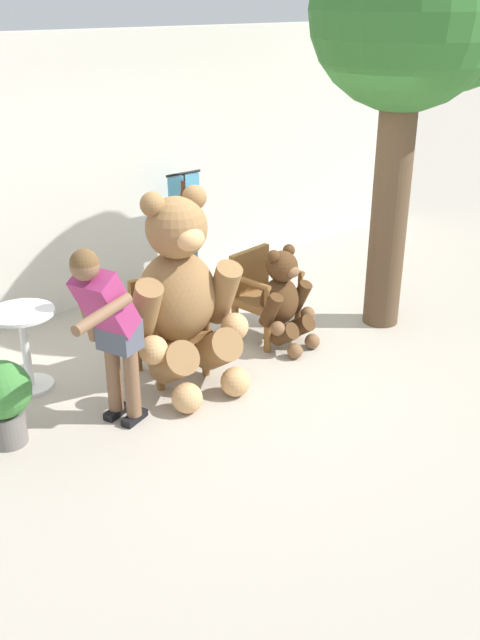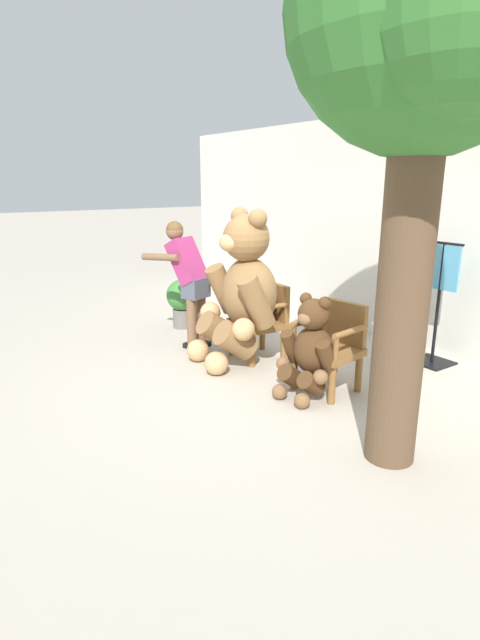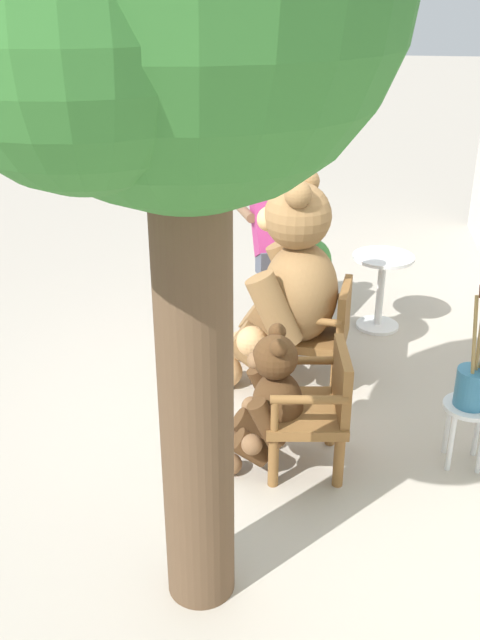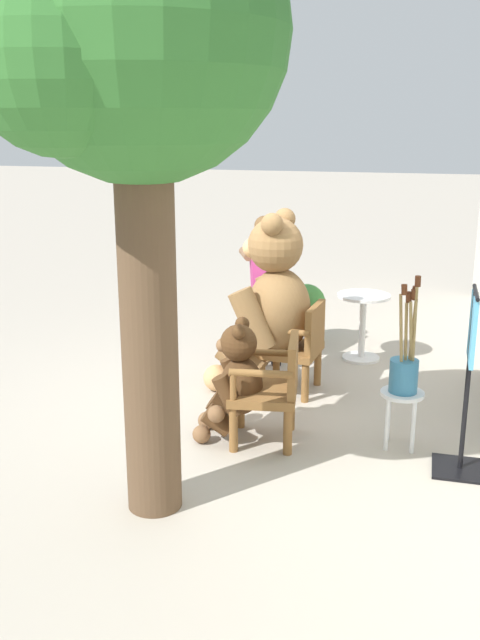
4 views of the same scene
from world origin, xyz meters
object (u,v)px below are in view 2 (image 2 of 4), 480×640
Objects in this scene: wooden_chair_right at (332,344)px; person_visitor at (188,274)px; patio_tree at (434,23)px; round_side_table at (243,296)px; potted_plant at (182,300)px; wooden_chair_left at (262,319)px; white_stool at (386,333)px; teddy_bear_small at (310,348)px; teddy_bear_large at (242,289)px; clothing_display_stand at (438,301)px; brush_bucket at (389,306)px.

person_visitor is (-1.96, -0.50, 0.45)m from wooden_chair_right.
patio_tree is at bearing -1.47° from person_visitor.
round_side_table is at bearing 167.20° from wooden_chair_right.
person_visitor is at bearing -22.41° from potted_plant.
wooden_chair_left reaches higher than potted_plant.
potted_plant is at bearing 174.34° from patio_tree.
person_visitor reaches higher than white_stool.
patio_tree reaches higher than white_stool.
teddy_bear_small is at bearing 5.82° from person_visitor.
teddy_bear_large is at bearing -3.18° from potted_plant.
patio_tree reaches higher than clothing_display_stand.
person_visitor is 3.31× the size of white_stool.
clothing_display_stand reaches higher than wooden_chair_right.
patio_tree reaches higher than brush_bucket.
clothing_display_stand reaches higher than wooden_chair_left.
wooden_chair_right is 1.04m from brush_bucket.
person_visitor is at bearing -140.11° from white_stool.
round_side_table is at bearing 155.42° from wooden_chair_left.
wooden_chair_right is (1.12, -0.00, 0.00)m from wooden_chair_left.
round_side_table is at bearing -166.21° from brush_bucket.
brush_bucket is (0.96, 1.01, 0.20)m from wooden_chair_left.
teddy_bear_small is at bearing -14.53° from wooden_chair_left.
patio_tree is (3.21, -0.08, 1.96)m from person_visitor.
patio_tree is (1.23, -0.28, 2.39)m from teddy_bear_small.
wooden_chair_right is 2.07m from person_visitor.
patio_tree is 2.82× the size of clothing_display_stand.
white_stool is at bearing -123.25° from clothing_display_stand.
wooden_chair_left is 0.87× the size of teddy_bear_small.
potted_plant is at bearing 177.71° from teddy_bear_small.
brush_bucket is 0.54m from clothing_display_stand.
clothing_display_stand is (0.12, 1.76, 0.24)m from teddy_bear_small.
teddy_bear_large reaches higher than clothing_display_stand.
white_stool is at bearing 52.76° from teddy_bear_large.
brush_bucket reaches higher than wooden_chair_right.
patio_tree is at bearing -48.49° from brush_bucket.
teddy_bear_large is 1.73× the size of teddy_bear_small.
patio_tree is at bearing -12.96° from teddy_bear_small.
wooden_chair_left is 0.46m from teddy_bear_large.
person_visitor is 0.96m from potted_plant.
patio_tree is at bearing -17.32° from round_side_table.
round_side_table is at bearing -166.30° from white_stool.
person_visitor is 1.13m from round_side_table.
potted_plant is (-0.75, 0.31, -0.51)m from person_visitor.
patio_tree is at bearing -13.71° from wooden_chair_left.
brush_bucket is at bearing 39.94° from person_visitor.
person_visitor reaches higher than brush_bucket.
potted_plant is 3.31m from clothing_display_stand.
brush_bucket is (0.00, 0.00, 0.31)m from white_stool.
person_visitor reaches higher than wooden_chair_right.
wooden_chair_left is at bearing 166.29° from patio_tree.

